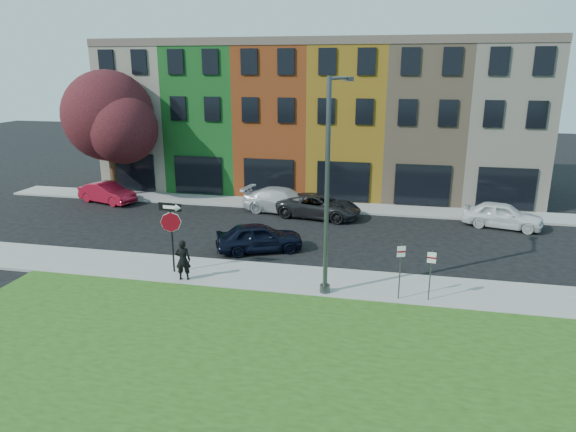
% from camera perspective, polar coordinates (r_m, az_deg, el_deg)
% --- Properties ---
extents(ground, '(120.00, 120.00, 0.00)m').
position_cam_1_polar(ground, '(18.99, 0.75, -10.88)').
color(ground, black).
rests_on(ground, ground).
extents(sidewalk_near, '(40.00, 3.00, 0.12)m').
position_cam_1_polar(sidewalk_near, '(21.43, 7.64, -7.58)').
color(sidewalk_near, gray).
rests_on(sidewalk_near, ground).
extents(sidewalk_far, '(40.00, 2.40, 0.12)m').
position_cam_1_polar(sidewalk_far, '(33.33, 0.72, 1.26)').
color(sidewalk_far, gray).
rests_on(sidewalk_far, ground).
extents(rowhouse_block, '(30.00, 10.12, 10.00)m').
position_cam_1_polar(rowhouse_block, '(38.39, 3.33, 10.69)').
color(rowhouse_block, beige).
rests_on(rowhouse_block, ground).
extents(stop_sign, '(1.05, 0.14, 3.08)m').
position_cam_1_polar(stop_sign, '(22.20, -12.87, -0.79)').
color(stop_sign, black).
rests_on(stop_sign, sidewalk_near).
extents(man, '(0.81, 0.68, 1.73)m').
position_cam_1_polar(man, '(21.73, -11.59, -4.81)').
color(man, black).
rests_on(man, sidewalk_near).
extents(sedan_near, '(4.78, 5.44, 1.43)m').
position_cam_1_polar(sedan_near, '(24.96, -3.21, -2.36)').
color(sedan_near, black).
rests_on(sedan_near, ground).
extents(parked_car_red, '(3.71, 4.88, 1.35)m').
position_cam_1_polar(parked_car_red, '(35.97, -19.45, 2.44)').
color(parked_car_red, maroon).
rests_on(parked_car_red, ground).
extents(parked_car_silver, '(3.47, 5.71, 1.50)m').
position_cam_1_polar(parked_car_silver, '(31.63, -0.46, 1.73)').
color(parked_car_silver, silver).
rests_on(parked_car_silver, ground).
extents(parked_car_dark, '(3.93, 5.75, 1.39)m').
position_cam_1_polar(parked_car_dark, '(30.64, 3.46, 1.11)').
color(parked_car_dark, black).
rests_on(parked_car_dark, ground).
extents(parked_car_white, '(3.69, 5.01, 1.43)m').
position_cam_1_polar(parked_car_white, '(31.02, 22.75, 0.09)').
color(parked_car_white, white).
rests_on(parked_car_white, ground).
extents(street_lamp, '(0.86, 2.54, 8.24)m').
position_cam_1_polar(street_lamp, '(19.34, 4.57, 3.09)').
color(street_lamp, '#45484A').
rests_on(street_lamp, sidewalk_near).
extents(parking_sign_a, '(0.32, 0.09, 2.00)m').
position_cam_1_polar(parking_sign_a, '(20.03, 15.57, -5.69)').
color(parking_sign_a, '#45484A').
rests_on(parking_sign_a, sidewalk_near).
extents(parking_sign_b, '(0.31, 0.14, 2.23)m').
position_cam_1_polar(parking_sign_b, '(19.81, 12.38, -5.31)').
color(parking_sign_b, '#45484A').
rests_on(parking_sign_b, sidewalk_near).
extents(tree_purple, '(7.19, 6.29, 8.42)m').
position_cam_1_polar(tree_purple, '(36.75, -19.12, 10.24)').
color(tree_purple, black).
rests_on(tree_purple, sidewalk_far).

